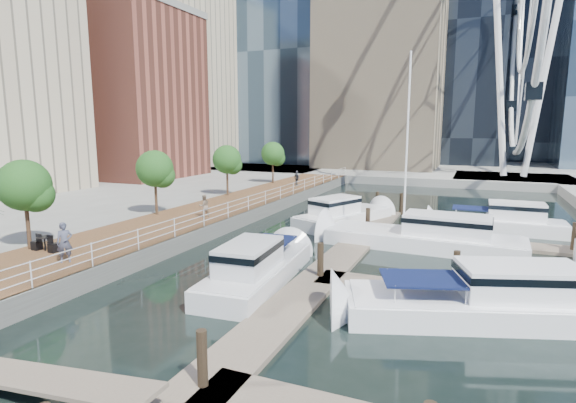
# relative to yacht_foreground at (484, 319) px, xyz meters

# --- Properties ---
(ground) EXTENTS (520.00, 520.00, 0.00)m
(ground) POSITION_rel_yacht_foreground_xyz_m (-10.15, -6.11, 0.00)
(ground) COLOR black
(ground) RESTS_ON ground
(boardwalk) EXTENTS (6.00, 60.00, 1.00)m
(boardwalk) POSITION_rel_yacht_foreground_xyz_m (-19.15, 8.89, 0.50)
(boardwalk) COLOR brown
(boardwalk) RESTS_ON ground
(seawall) EXTENTS (0.25, 60.00, 1.00)m
(seawall) POSITION_rel_yacht_foreground_xyz_m (-16.15, 8.89, 0.50)
(seawall) COLOR #595954
(seawall) RESTS_ON ground
(land_far) EXTENTS (200.00, 114.00, 1.00)m
(land_far) POSITION_rel_yacht_foreground_xyz_m (-10.15, 95.89, 0.50)
(land_far) COLOR gray
(land_far) RESTS_ON ground
(pier) EXTENTS (14.00, 12.00, 1.00)m
(pier) POSITION_rel_yacht_foreground_xyz_m (3.85, 45.89, 0.50)
(pier) COLOR gray
(pier) RESTS_ON ground
(railing) EXTENTS (0.10, 60.00, 1.05)m
(railing) POSITION_rel_yacht_foreground_xyz_m (-16.25, 8.89, 1.52)
(railing) COLOR white
(railing) RESTS_ON boardwalk
(floating_docks) EXTENTS (16.00, 34.00, 2.60)m
(floating_docks) POSITION_rel_yacht_foreground_xyz_m (-2.19, 3.87, 0.49)
(floating_docks) COLOR #6D6051
(floating_docks) RESTS_ON ground
(midrise_condos) EXTENTS (19.00, 67.00, 28.00)m
(midrise_condos) POSITION_rel_yacht_foreground_xyz_m (-43.72, 20.71, 13.42)
(midrise_condos) COLOR #BCAD8E
(midrise_condos) RESTS_ON ground
(street_trees) EXTENTS (2.60, 42.60, 4.60)m
(street_trees) POSITION_rel_yacht_foreground_xyz_m (-21.55, 7.89, 4.29)
(street_trees) COLOR #3F2B1C
(street_trees) RESTS_ON ground
(yacht_foreground) EXTENTS (11.75, 6.54, 2.15)m
(yacht_foreground) POSITION_rel_yacht_foreground_xyz_m (0.00, 0.00, 0.00)
(yacht_foreground) COLOR white
(yacht_foreground) RESTS_ON ground
(pedestrian_near) EXTENTS (0.79, 0.81, 1.88)m
(pedestrian_near) POSITION_rel_yacht_foreground_xyz_m (-17.90, -3.10, 1.94)
(pedestrian_near) COLOR #45485C
(pedestrian_near) RESTS_ON boardwalk
(pedestrian_mid) EXTENTS (0.92, 0.98, 1.60)m
(pedestrian_mid) POSITION_rel_yacht_foreground_xyz_m (-17.84, 8.33, 1.80)
(pedestrian_mid) COLOR #86715C
(pedestrian_mid) RESTS_ON boardwalk
(pedestrian_far) EXTENTS (1.00, 0.88, 1.62)m
(pedestrian_far) POSITION_rel_yacht_foreground_xyz_m (-18.26, 26.87, 1.81)
(pedestrian_far) COLOR #363B43
(pedestrian_far) RESTS_ON boardwalk
(moored_yachts) EXTENTS (20.70, 38.70, 11.50)m
(moored_yachts) POSITION_rel_yacht_foreground_xyz_m (-3.04, 7.83, 0.00)
(moored_yachts) COLOR white
(moored_yachts) RESTS_ON ground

